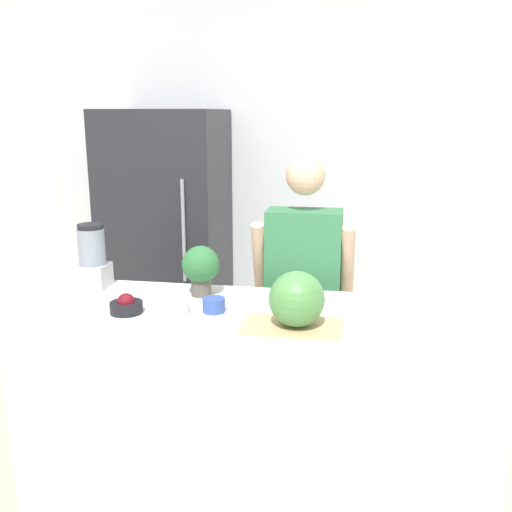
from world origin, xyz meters
TOP-DOWN VIEW (x-y plane):
  - wall_back at (0.00, 2.07)m, footprint 8.00×0.06m
  - counter_island at (0.00, 0.37)m, footprint 2.05×0.74m
  - refrigerator at (-0.84, 1.67)m, footprint 0.77×0.72m
  - person at (0.16, 0.99)m, footprint 0.54×0.26m
  - cutting_board at (0.19, 0.20)m, footprint 0.42×0.24m
  - watermelon at (0.21, 0.20)m, footprint 0.23×0.23m
  - bowl_cherries at (-0.56, 0.26)m, footprint 0.15×0.15m
  - bowl_cream at (-0.35, 0.28)m, footprint 0.14×0.14m
  - bowl_small_blue at (-0.18, 0.34)m, footprint 0.10×0.10m
  - blender at (-0.88, 0.60)m, footprint 0.15×0.15m
  - potted_plant at (-0.30, 0.56)m, footprint 0.18×0.18m

SIDE VIEW (x-z plane):
  - counter_island at x=0.00m, z-range 0.00..0.94m
  - person at x=0.16m, z-range 0.02..1.61m
  - refrigerator at x=-0.84m, z-range 0.00..1.83m
  - cutting_board at x=0.19m, z-range 0.94..0.96m
  - bowl_small_blue at x=-0.18m, z-range 0.94..1.01m
  - bowl_cream at x=-0.35m, z-range 0.93..1.02m
  - bowl_cherries at x=-0.56m, z-range 0.93..1.02m
  - watermelon at x=0.21m, z-range 0.96..1.19m
  - potted_plant at x=-0.30m, z-range 0.96..1.21m
  - blender at x=-0.88m, z-range 0.93..1.26m
  - wall_back at x=0.00m, z-range 0.00..2.60m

